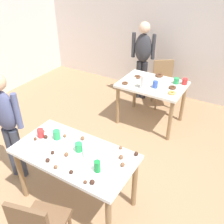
{
  "coord_description": "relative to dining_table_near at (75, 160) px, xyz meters",
  "views": [
    {
      "loc": [
        1.3,
        -1.63,
        2.54
      ],
      "look_at": [
        -0.03,
        0.61,
        0.9
      ],
      "focal_mm": 40.19,
      "sensor_mm": 36.0,
      "label": 1
    }
  ],
  "objects": [
    {
      "name": "cake_ball_11",
      "position": [
        -0.01,
        -0.28,
        0.12
      ],
      "size": [
        0.04,
        0.04,
        0.04
      ],
      "primitive_type": "sphere",
      "color": "brown",
      "rests_on": "dining_table_near"
    },
    {
      "name": "cake_ball_1",
      "position": [
        -0.51,
        -0.06,
        0.12
      ],
      "size": [
        0.04,
        0.04,
        0.04
      ],
      "primitive_type": "sphere",
      "color": "brown",
      "rests_on": "dining_table_near"
    },
    {
      "name": "cake_ball_3",
      "position": [
        0.35,
        -0.28,
        0.12
      ],
      "size": [
        0.04,
        0.04,
        0.04
      ],
      "primitive_type": "sphere",
      "color": "brown",
      "rests_on": "dining_table_near"
    },
    {
      "name": "dining_table_near",
      "position": [
        0.0,
        0.0,
        0.0
      ],
      "size": [
        1.32,
        0.68,
        0.75
      ],
      "color": "white",
      "rests_on": "ground_plane"
    },
    {
      "name": "donut_far_3",
      "position": [
        -0.26,
        2.08,
        0.12
      ],
      "size": [
        0.12,
        0.12,
        0.03
      ],
      "primitive_type": "torus",
      "color": "brown",
      "rests_on": "dining_table_far"
    },
    {
      "name": "cake_ball_6",
      "position": [
        -0.43,
        0.03,
        0.12
      ],
      "size": [
        0.04,
        0.04,
        0.04
      ],
      "primitive_type": "sphere",
      "color": "#3D2319",
      "rests_on": "dining_table_near"
    },
    {
      "name": "cake_ball_0",
      "position": [
        0.17,
        -0.25,
        0.12
      ],
      "size": [
        0.04,
        0.04,
        0.04
      ],
      "primitive_type": "sphere",
      "color": "#3D2319",
      "rests_on": "dining_table_near"
    },
    {
      "name": "cake_ball_5",
      "position": [
        -0.18,
        -0.13,
        0.12
      ],
      "size": [
        0.04,
        0.04,
        0.04
      ],
      "primitive_type": "sphere",
      "color": "#3D2319",
      "rests_on": "dining_table_near"
    },
    {
      "name": "donut_far_2",
      "position": [
        -0.3,
        1.95,
        0.12
      ],
      "size": [
        0.14,
        0.14,
        0.04
      ],
      "primitive_type": "torus",
      "color": "white",
      "rests_on": "dining_table_far"
    },
    {
      "name": "cake_ball_12",
      "position": [
        0.4,
        0.31,
        0.12
      ],
      "size": [
        0.04,
        0.04,
        0.04
      ],
      "primitive_type": "sphere",
      "color": "brown",
      "rests_on": "dining_table_near"
    },
    {
      "name": "cup_far_0",
      "position": [
        0.51,
        2.24,
        0.15
      ],
      "size": [
        0.08,
        0.08,
        0.1
      ],
      "primitive_type": "cylinder",
      "color": "red",
      "rests_on": "dining_table_far"
    },
    {
      "name": "cake_ball_13",
      "position": [
        0.59,
        0.3,
        0.13
      ],
      "size": [
        0.05,
        0.05,
        0.05
      ],
      "primitive_type": "sphere",
      "color": "#3D2319",
      "rests_on": "dining_table_near"
    },
    {
      "name": "cake_ball_10",
      "position": [
        -0.26,
        0.16,
        0.12
      ],
      "size": [
        0.04,
        0.04,
        0.04
      ],
      "primitive_type": "sphere",
      "color": "brown",
      "rests_on": "dining_table_near"
    },
    {
      "name": "cake_ball_14",
      "position": [
        -0.53,
        0.09,
        0.12
      ],
      "size": [
        0.04,
        0.04,
        0.04
      ],
      "primitive_type": "sphere",
      "color": "brown",
      "rests_on": "dining_table_near"
    },
    {
      "name": "ground_plane",
      "position": [
        0.09,
        0.09,
        -0.65
      ],
      "size": [
        6.4,
        6.4,
        0.0
      ],
      "primitive_type": "plane",
      "color": "#9E7A56"
    },
    {
      "name": "donut_far_1",
      "position": [
        0.39,
        2.0,
        0.12
      ],
      "size": [
        0.12,
        0.12,
        0.03
      ],
      "primitive_type": "torus",
      "color": "brown",
      "rests_on": "dining_table_far"
    },
    {
      "name": "cake_ball_4",
      "position": [
        -0.05,
        0.22,
        0.13
      ],
      "size": [
        0.05,
        0.05,
        0.05
      ],
      "primitive_type": "sphere",
      "color": "brown",
      "rests_on": "dining_table_near"
    },
    {
      "name": "mixing_bowl",
      "position": [
        0.2,
        0.07,
        0.13
      ],
      "size": [
        0.19,
        0.19,
        0.06
      ],
      "primitive_type": "cylinder",
      "color": "white",
      "rests_on": "dining_table_near"
    },
    {
      "name": "fork_near",
      "position": [
        -0.52,
        0.24,
        0.11
      ],
      "size": [
        0.17,
        0.02,
        0.01
      ],
      "primitive_type": "cube",
      "color": "silver",
      "rests_on": "dining_table_near"
    },
    {
      "name": "cake_ball_8",
      "position": [
        0.54,
        0.09,
        0.13
      ],
      "size": [
        0.05,
        0.05,
        0.05
      ],
      "primitive_type": "sphere",
      "color": "brown",
      "rests_on": "dining_table_near"
    },
    {
      "name": "donut_far_0",
      "position": [
        0.04,
        2.33,
        0.12
      ],
      "size": [
        0.14,
        0.14,
        0.04
      ],
      "primitive_type": "torus",
      "color": "brown",
      "rests_on": "dining_table_far"
    },
    {
      "name": "soda_can",
      "position": [
        0.36,
        -0.09,
        0.16
      ],
      "size": [
        0.07,
        0.07,
        0.12
      ],
      "primitive_type": "cylinder",
      "color": "#198438",
      "rests_on": "dining_table_near"
    },
    {
      "name": "cup_near_1",
      "position": [
        0.03,
        0.05,
        0.15
      ],
      "size": [
        0.08,
        0.08,
        0.1
      ],
      "primitive_type": "cylinder",
      "color": "green",
      "rests_on": "dining_table_near"
    },
    {
      "name": "cake_ball_7",
      "position": [
        0.41,
        -0.25,
        0.13
      ],
      "size": [
        0.05,
        0.05,
        0.05
      ],
      "primitive_type": "sphere",
      "color": "#3D2319",
      "rests_on": "dining_table_near"
    },
    {
      "name": "cake_ball_9",
      "position": [
        -0.14,
        -0.25,
        0.13
      ],
      "size": [
        0.05,
        0.05,
        0.05
      ],
      "primitive_type": "sphere",
      "color": "#3D2319",
      "rests_on": "dining_table_near"
    },
    {
      "name": "cup_far_2",
      "position": [
        0.38,
        2.2,
        0.15
      ],
      "size": [
        0.09,
        0.09,
        0.1
      ],
      "primitive_type": "cylinder",
      "color": "green",
      "rests_on": "dining_table_far"
    },
    {
      "name": "donut_far_4",
      "position": [
        -0.33,
        1.76,
        0.12
      ],
      "size": [
        0.1,
        0.1,
        0.03
      ],
      "primitive_type": "torus",
      "color": "brown",
      "rests_on": "dining_table_far"
    },
    {
      "name": "person_adult_far",
      "position": [
        -0.48,
        2.75,
        0.27
      ],
      "size": [
        0.45,
        0.27,
        1.53
      ],
      "color": "#28282D",
      "rests_on": "ground_plane"
    },
    {
      "name": "donut_far_5",
      "position": [
        0.44,
        1.82,
        0.12
      ],
      "size": [
        0.12,
        0.12,
        0.03
      ],
      "primitive_type": "torus",
      "color": "gold",
      "rests_on": "dining_table_far"
    },
    {
      "name": "cake_ball_2",
      "position": [
        -0.03,
        -0.08,
        0.13
      ],
      "size": [
        0.05,
        0.05,
        0.05
      ],
      "primitive_type": "sphere",
      "color": "brown",
      "rests_on": "dining_table_near"
    },
    {
      "name": "pitcher_far",
      "position": [
        -0.01,
        1.78,
        0.21
      ],
      "size": [
        0.11,
        0.11,
        0.22
      ],
      "primitive_type": "cylinder",
      "color": "white",
      "rests_on": "dining_table_far"
    },
    {
      "name": "cake_ball_15",
      "position": [
        0.48,
        0.18,
        0.13
      ],
      "size": [
        0.05,
        0.05,
        0.05
      ],
      "primitive_type": "sphere",
      "color": "brown",
      "rests_on": "dining_table_near"
    },
    {
      "name": "wall_back",
      "position": [
        0.09,
        3.29,
        0.65
      ],
      "size": [
        6.4,
        0.1,
        2.6
      ],
      "primitive_type": "cube",
      "color": "silver",
      "rests_on": "ground_plane"
    },
    {
      "name": "cup_near_0",
      "position": [
        -0.49,
        0.02,
        0.16
      ],
      "size": [
        0.08,
        0.08,
        0.11
      ],
      "primitive_type": "cylinder",
      "color": "red",
      "rests_on": "dining_table_near"
    },
    {
      "name": "person_girl_near",
      "position": [
        -0.94,
        -0.06,
        0.23
      ],
      "size": [
        0.46,
        0.25,
        1.47
      ],
      "color": "#383D4C",
      "rests_on": "ground_plane"
    },
    {
      "name": "cup_near_2",
      "position": [
        -0.32,
        0.09,
        0.16
      ],
      "size": [
        0.08,
        0.08,
        0.11
      ],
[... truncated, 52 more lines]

